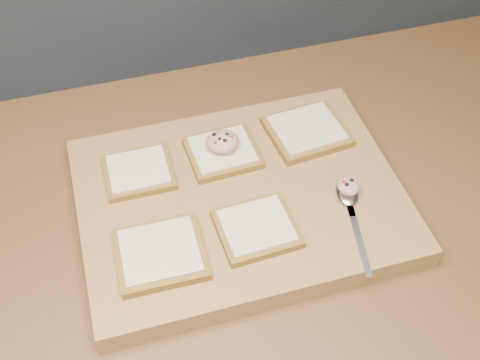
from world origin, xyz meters
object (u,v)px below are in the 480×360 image
object	(u,v)px
spoon	(349,199)
bread_far_center	(223,152)
tuna_salad_dollop	(222,141)
cutting_board	(240,200)

from	to	relation	value
spoon	bread_far_center	bearing A→B (deg)	136.91
bread_far_center	tuna_salad_dollop	xyz separation A→B (m)	(0.00, 0.00, 0.02)
bread_far_center	tuna_salad_dollop	world-z (taller)	tuna_salad_dollop
bread_far_center	spoon	world-z (taller)	bread_far_center
cutting_board	spoon	world-z (taller)	spoon
tuna_salad_dollop	spoon	distance (m)	0.23
bread_far_center	cutting_board	bearing A→B (deg)	-86.57
cutting_board	tuna_salad_dollop	size ratio (longest dim) A/B	9.32
cutting_board	spoon	bearing A→B (deg)	-22.74
bread_far_center	spoon	size ratio (longest dim) A/B	0.65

